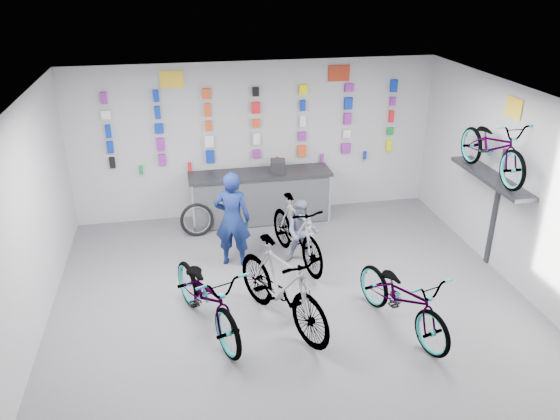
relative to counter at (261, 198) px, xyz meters
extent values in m
plane|color=#525257|center=(0.00, -3.54, -0.49)|extent=(8.00, 8.00, 0.00)
plane|color=white|center=(0.00, -3.54, 2.51)|extent=(8.00, 8.00, 0.00)
plane|color=silver|center=(0.00, 0.46, 1.01)|extent=(7.00, 0.00, 7.00)
plane|color=silver|center=(-3.50, -3.54, 1.01)|extent=(0.00, 8.00, 8.00)
plane|color=silver|center=(3.50, -3.54, 1.01)|extent=(0.00, 8.00, 8.00)
cube|color=black|center=(0.00, 0.01, -0.04)|extent=(2.60, 0.60, 0.90)
cube|color=silver|center=(0.00, -0.29, -0.01)|extent=(2.60, 0.02, 0.90)
cube|color=silver|center=(-1.30, -0.29, -0.01)|extent=(0.04, 0.04, 0.96)
cube|color=silver|center=(1.30, -0.29, -0.01)|extent=(0.04, 0.04, 0.96)
cube|color=black|center=(0.00, 0.01, 0.48)|extent=(2.70, 0.66, 0.06)
cube|color=black|center=(-2.70, 0.39, 0.76)|extent=(0.10, 0.06, 0.21)
cube|color=purple|center=(-1.80, 0.39, 0.76)|extent=(0.14, 0.06, 0.21)
cube|color=#0A2EA8|center=(-0.90, 0.39, 0.76)|extent=(0.16, 0.06, 0.24)
cube|color=purple|center=(0.00, 0.39, 0.76)|extent=(0.14, 0.06, 0.16)
cube|color=#E34A1C|center=(0.90, 0.39, 0.76)|extent=(0.16, 0.06, 0.23)
cube|color=purple|center=(1.80, 0.39, 0.76)|extent=(0.18, 0.06, 0.19)
cube|color=#F4FB00|center=(2.70, 0.39, 0.76)|extent=(0.10, 0.06, 0.23)
cube|color=#0A2EA8|center=(-2.70, 0.39, 1.06)|extent=(0.11, 0.06, 0.22)
cube|color=purple|center=(-1.80, 0.39, 1.06)|extent=(0.14, 0.06, 0.23)
cube|color=white|center=(-0.90, 0.39, 1.06)|extent=(0.17, 0.06, 0.22)
cube|color=white|center=(0.00, 0.39, 1.06)|extent=(0.14, 0.06, 0.22)
cube|color=purple|center=(0.90, 0.39, 1.06)|extent=(0.14, 0.06, 0.17)
cube|color=white|center=(1.80, 0.39, 1.06)|extent=(0.15, 0.06, 0.16)
cube|color=#158937|center=(2.70, 0.39, 1.06)|extent=(0.13, 0.06, 0.14)
cube|color=#0A2EA8|center=(-2.70, 0.39, 1.36)|extent=(0.10, 0.06, 0.24)
cube|color=#0A2EA8|center=(-1.80, 0.39, 1.36)|extent=(0.16, 0.06, 0.18)
cube|color=#E34A1C|center=(-0.90, 0.39, 1.36)|extent=(0.12, 0.06, 0.19)
cube|color=#E34A1C|center=(0.00, 0.39, 1.36)|extent=(0.13, 0.06, 0.16)
cube|color=white|center=(0.90, 0.39, 1.36)|extent=(0.11, 0.06, 0.22)
cube|color=purple|center=(1.80, 0.39, 1.36)|extent=(0.14, 0.06, 0.22)
cube|color=red|center=(2.70, 0.39, 1.36)|extent=(0.09, 0.06, 0.23)
cube|color=white|center=(-2.70, 0.39, 1.66)|extent=(0.17, 0.06, 0.16)
cube|color=#0A2EA8|center=(-1.80, 0.39, 1.66)|extent=(0.10, 0.06, 0.23)
cube|color=#E34A1C|center=(-0.90, 0.39, 1.66)|extent=(0.11, 0.06, 0.24)
cube|color=red|center=(0.00, 0.39, 1.66)|extent=(0.15, 0.06, 0.21)
cube|color=#0A2EA8|center=(0.90, 0.39, 1.66)|extent=(0.10, 0.06, 0.21)
cube|color=#0A2EA8|center=(1.80, 0.39, 1.66)|extent=(0.15, 0.06, 0.23)
cube|color=purple|center=(2.70, 0.39, 1.66)|extent=(0.10, 0.06, 0.17)
cube|color=purple|center=(-2.70, 0.39, 1.96)|extent=(0.11, 0.06, 0.21)
cube|color=#0A2EA8|center=(-1.80, 0.39, 1.96)|extent=(0.10, 0.06, 0.21)
cube|color=#E34A1C|center=(-0.90, 0.39, 1.96)|extent=(0.14, 0.06, 0.19)
cube|color=black|center=(0.00, 0.39, 1.96)|extent=(0.12, 0.06, 0.17)
cube|color=#F4FB00|center=(0.90, 0.39, 1.96)|extent=(0.14, 0.06, 0.18)
cube|color=purple|center=(1.80, 0.39, 1.96)|extent=(0.17, 0.06, 0.15)
cube|color=#0A2EA8|center=(2.70, 0.39, 1.96)|extent=(0.13, 0.06, 0.24)
cylinder|color=#158937|center=(-2.20, 0.37, 0.59)|extent=(0.07, 0.07, 0.16)
cylinder|color=red|center=(-1.30, 0.37, 0.59)|extent=(0.07, 0.07, 0.16)
cylinder|color=red|center=(0.40, 0.37, 0.59)|extent=(0.07, 0.07, 0.16)
cylinder|color=purple|center=(1.30, 0.37, 0.59)|extent=(0.07, 0.07, 0.16)
cylinder|color=#0A2EA8|center=(2.20, 0.37, 0.59)|extent=(0.07, 0.07, 0.16)
cube|color=#333338|center=(3.30, -2.34, 1.06)|extent=(0.38, 1.90, 0.06)
cube|color=#333338|center=(3.48, -2.34, 0.51)|extent=(0.04, 0.10, 2.00)
cube|color=yellow|center=(-1.50, 0.44, 2.23)|extent=(0.42, 0.02, 0.30)
cube|color=#B53219|center=(1.60, 0.44, 2.23)|extent=(0.42, 0.02, 0.30)
cube|color=yellow|center=(3.48, -2.34, 2.16)|extent=(0.02, 0.40, 0.30)
imported|color=gray|center=(-1.26, -3.27, 0.05)|extent=(1.36, 2.16, 1.07)
imported|color=gray|center=(-0.25, -3.35, 0.13)|extent=(1.38, 2.10, 1.23)
imported|color=gray|center=(1.35, -3.77, 0.01)|extent=(1.16, 1.99, 0.99)
imported|color=gray|center=(0.33, -1.69, 0.07)|extent=(0.94, 1.92, 1.11)
imported|color=gray|center=(3.25, -2.34, 1.57)|extent=(0.63, 1.80, 0.95)
imported|color=navy|center=(-0.71, -1.55, 0.33)|extent=(0.68, 0.55, 1.63)
imported|color=slate|center=(0.42, -1.74, 0.08)|extent=(0.65, 0.57, 1.13)
torus|color=black|center=(-1.25, -0.37, -0.19)|extent=(0.63, 0.27, 0.61)
torus|color=silver|center=(-1.25, -0.37, -0.19)|extent=(0.52, 0.19, 0.50)
cube|color=black|center=(0.34, 0.01, 0.62)|extent=(0.32, 0.34, 0.22)
camera|label=1|loc=(-1.48, -9.55, 4.15)|focal=35.00mm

